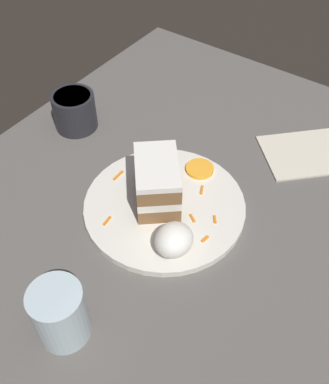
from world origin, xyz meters
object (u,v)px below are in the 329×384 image
at_px(cake_slice, 157,182).
at_px(orange_garnish, 200,169).
at_px(coffee_mug, 74,110).
at_px(cream_dollop, 174,240).
at_px(plate, 164,206).
at_px(drinking_glass, 61,316).

relative_size(cake_slice, orange_garnish, 2.54).
bearing_deg(coffee_mug, cake_slice, 73.66).
distance_m(cream_dollop, coffee_mug, 0.37).
relative_size(plate, cream_dollop, 4.32).
distance_m(plate, cake_slice, 0.05).
distance_m(cake_slice, drinking_glass, 0.27).
distance_m(orange_garnish, drinking_glass, 0.37).
bearing_deg(cake_slice, coffee_mug, 123.68).
bearing_deg(coffee_mug, orange_garnish, 95.00).
relative_size(cream_dollop, drinking_glass, 0.67).
height_order(cream_dollop, drinking_glass, drinking_glass).
bearing_deg(plate, coffee_mug, -105.87).
xyz_separation_m(plate, drinking_glass, (0.26, 0.02, 0.03)).
bearing_deg(orange_garnish, plate, -3.20).
relative_size(plate, drinking_glass, 2.91).
height_order(cake_slice, coffee_mug, cake_slice).
bearing_deg(plate, drinking_glass, 3.53).
bearing_deg(orange_garnish, cake_slice, -12.55).
bearing_deg(coffee_mug, drinking_glass, 40.69).
xyz_separation_m(plate, cake_slice, (-0.00, -0.02, 0.05)).
xyz_separation_m(cake_slice, orange_garnish, (-0.10, 0.02, -0.04)).
height_order(cream_dollop, coffee_mug, coffee_mug).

